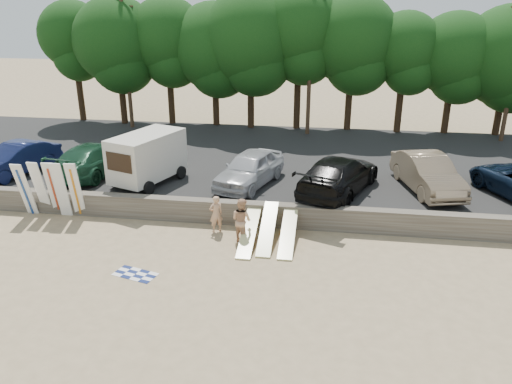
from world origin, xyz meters
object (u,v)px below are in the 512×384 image
Objects in this scene: car_4 at (427,173)px; beachgoer_a at (216,214)px; beachgoer_b at (242,220)px; car_0 at (15,159)px; car_2 at (250,169)px; car_3 at (339,175)px; car_1 at (95,158)px; cooler at (268,228)px; box_trailer at (147,156)px.

car_4 reaches higher than beachgoer_a.
car_0 is at bearing 14.62° from beachgoer_b.
car_3 reaches higher than car_2.
car_2 is (11.79, 0.24, 0.03)m from car_0.
car_1 is 1.17× the size of car_2.
beachgoer_b is (1.18, -0.66, 0.11)m from beachgoer_a.
beachgoer_b is at bearing -120.94° from cooler.
cooler is (0.92, 0.95, -0.73)m from beachgoer_b.
car_4 is at bearing 23.86° from box_trailer.
beachgoer_b is (-7.71, -4.97, -0.63)m from car_4.
beachgoer_a reaches higher than cooler.
car_3 reaches higher than beachgoer_b.
beachgoer_b is 4.67× the size of cooler.
car_3 is (8.92, 0.11, -0.51)m from box_trailer.
car_2 reaches higher than car_0.
car_4 is 2.81× the size of beachgoer_b.
car_1 is 10.10m from cooler.
car_4 is 9.90m from beachgoer_a.
car_2 is 3.01× the size of beachgoer_a.
car_1 is (3.92, 0.67, 0.02)m from car_0.
car_1 is 15.99m from car_4.
car_0 is 19.93m from car_4.
beachgoer_b is at bearing -67.15° from car_2.
car_0 is 11.61m from beachgoer_a.
car_3 is (15.91, -0.12, 0.06)m from car_0.
car_0 reaches higher than beachgoer_a.
beachgoer_a is at bearing -168.52° from car_4.
car_0 is at bearing 20.70° from car_3.
car_1 is (-3.07, 0.89, -0.54)m from box_trailer.
car_1 is at bearing 165.88° from car_4.
beachgoer_b is at bearing -17.95° from box_trailer.
car_2 reaches higher than cooler.
car_0 is at bearing -49.58° from beachgoer_a.
car_1 is at bearing -165.55° from car_2.
car_0 is (-6.99, 0.23, -0.56)m from box_trailer.
car_4 is at bearing -146.86° from car_3.
car_0 is 2.64× the size of beachgoer_b.
car_2 reaches higher than beachgoer_a.
car_1 reaches higher than beachgoer_b.
car_3 is 5.58m from beachgoer_b.
beachgoer_b is at bearing 157.57° from car_1.
beachgoer_a is (7.10, -4.24, -0.72)m from car_1.
box_trailer is at bearing 166.69° from cooler.
car_1 is at bearing 169.95° from cooler.
beachgoer_a is (4.03, -3.34, -1.26)m from box_trailer.
car_3 is 6.03m from beachgoer_a.
car_3 reaches higher than cooler.
car_1 is 0.96× the size of car_3.
car_0 is at bearing -161.28° from car_2.
car_2 is 2.65× the size of beachgoer_b.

